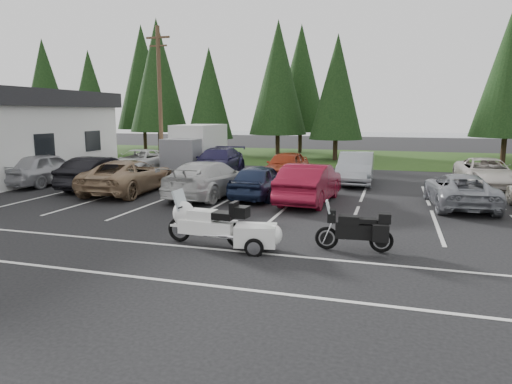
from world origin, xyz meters
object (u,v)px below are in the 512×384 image
at_px(car_near_4, 260,181).
at_px(cargo_trailer, 256,238).
at_px(adventure_motorcycle, 354,226).
at_px(box_truck, 193,148).
at_px(car_far_2, 286,166).
at_px(car_far_0, 139,161).
at_px(car_near_6, 460,190).
at_px(car_near_2, 129,176).
at_px(car_far_1, 217,162).
at_px(utility_pole, 160,96).
at_px(car_near_5, 310,183).
at_px(touring_motorcycle, 208,218).
at_px(car_near_1, 99,173).
at_px(car_near_0, 46,169).
at_px(car_far_3, 356,168).
at_px(car_far_4, 486,173).
at_px(car_near_3, 209,179).

height_order(car_near_4, cargo_trailer, car_near_4).
bearing_deg(car_near_4, adventure_motorcycle, 125.74).
bearing_deg(box_truck, car_far_2, -21.19).
bearing_deg(car_far_0, box_truck, 43.70).
distance_m(car_near_6, car_far_2, 9.78).
distance_m(car_near_2, car_far_1, 6.85).
bearing_deg(utility_pole, car_near_2, -71.62).
bearing_deg(car_near_5, touring_motorcycle, 80.91).
height_order(car_near_1, car_near_4, car_near_1).
bearing_deg(car_far_1, car_near_1, -125.09).
relative_size(utility_pole, car_far_1, 1.62).
distance_m(car_near_4, car_far_2, 5.65).
bearing_deg(car_near_2, car_near_0, -11.80).
bearing_deg(car_far_3, car_far_4, 4.07).
distance_m(car_far_2, cargo_trailer, 13.44).
bearing_deg(touring_motorcycle, car_far_0, 130.92).
bearing_deg(car_near_5, car_far_0, -24.03).
relative_size(box_truck, car_far_2, 1.21).
xyz_separation_m(car_near_6, adventure_motorcycle, (-3.46, -7.15, 0.03)).
xyz_separation_m(car_near_3, adventure_motorcycle, (6.79, -6.37, -0.10)).
distance_m(car_near_1, car_near_2, 2.09).
relative_size(car_near_2, car_far_3, 1.12).
xyz_separation_m(car_near_2, car_far_0, (-3.23, 6.23, -0.04)).
bearing_deg(car_near_1, box_truck, -100.44).
xyz_separation_m(car_near_2, car_far_2, (6.02, 6.09, 0.02)).
xyz_separation_m(car_near_1, car_near_6, (16.26, 0.25, -0.12)).
xyz_separation_m(car_near_3, car_far_2, (2.02, 6.07, -0.01)).
relative_size(car_near_1, car_near_5, 0.97).
xyz_separation_m(car_near_2, car_near_3, (4.00, 0.03, 0.02)).
height_order(car_near_0, car_near_5, car_near_0).
bearing_deg(car_far_2, adventure_motorcycle, -66.25).
relative_size(cargo_trailer, adventure_motorcycle, 0.70).
relative_size(car_far_4, adventure_motorcycle, 2.27).
bearing_deg(car_near_5, adventure_motorcycle, 114.13).
distance_m(car_near_0, car_near_3, 9.45).
height_order(car_far_1, cargo_trailer, car_far_1).
distance_m(car_near_0, adventure_motorcycle, 17.74).
bearing_deg(car_near_1, car_far_3, -157.17).
xyz_separation_m(car_near_3, car_far_3, (5.83, 5.88, 0.02)).
distance_m(car_near_0, car_near_6, 19.66).
xyz_separation_m(utility_pole, adventure_motorcycle, (13.52, -14.56, -4.01)).
distance_m(utility_pole, car_far_1, 6.16).
bearing_deg(car_near_1, car_near_2, 163.10).
bearing_deg(box_truck, car_far_1, -39.94).
distance_m(box_truck, cargo_trailer, 18.28).
height_order(utility_pole, car_far_4, utility_pole).
relative_size(car_near_6, touring_motorcycle, 1.72).
height_order(car_far_0, adventure_motorcycle, car_far_0).
bearing_deg(car_near_4, utility_pole, -39.48).
height_order(car_near_4, car_far_2, car_far_2).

